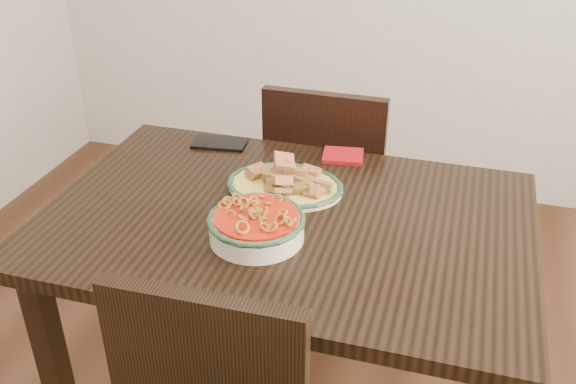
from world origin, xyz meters
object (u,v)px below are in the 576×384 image
(dining_table, at_px, (286,244))
(chair_far, at_px, (329,183))
(fish_plate, at_px, (285,176))
(noodle_bowl, at_px, (256,223))
(smartphone, at_px, (220,143))

(dining_table, height_order, chair_far, chair_far)
(chair_far, xyz_separation_m, fish_plate, (-0.02, -0.51, 0.30))
(chair_far, bearing_deg, dining_table, 92.67)
(chair_far, height_order, noodle_bowl, chair_far)
(chair_far, relative_size, noodle_bowl, 3.61)
(dining_table, bearing_deg, chair_far, 92.41)
(fish_plate, bearing_deg, noodle_bowl, -89.34)
(chair_far, relative_size, fish_plate, 2.72)
(chair_far, height_order, smartphone, chair_far)
(dining_table, distance_m, smartphone, 0.49)
(fish_plate, bearing_deg, dining_table, -72.10)
(chair_far, distance_m, noodle_bowl, 0.82)
(fish_plate, height_order, noodle_bowl, fish_plate)
(dining_table, distance_m, chair_far, 0.66)
(dining_table, bearing_deg, noodle_bowl, -107.83)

